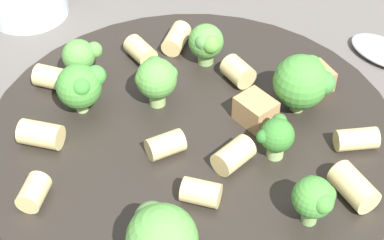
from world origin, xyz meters
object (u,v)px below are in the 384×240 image
object	(u,v)px
broccoli_floret_4	(162,239)
rigatoni_9	(176,39)
rigatoni_7	(238,72)
rigatoni_10	(168,147)
broccoli_floret_7	(315,198)
rigatoni_3	(41,134)
broccoli_floret_1	(81,86)
rigatoni_1	(354,187)
rigatoni_4	(356,139)
rigatoni_2	(34,192)
rigatoni_8	(140,51)
broccoli_floret_5	(81,57)
rigatoni_0	(233,155)
broccoli_floret_6	(155,78)
rigatoni_6	(201,192)
chicken_chunk_1	(312,79)
broccoli_floret_0	(276,136)
chicken_chunk_0	(256,111)
rigatoni_5	(50,77)
broccoli_floret_2	(206,43)
pasta_bowl	(192,143)
broccoli_floret_3	(303,80)

from	to	relation	value
broccoli_floret_4	rigatoni_9	xyz separation A→B (m)	(-0.16, -0.13, -0.02)
rigatoni_7	rigatoni_10	distance (m)	0.09
broccoli_floret_7	rigatoni_7	world-z (taller)	broccoli_floret_7
rigatoni_3	broccoli_floret_1	bearing A→B (deg)	-175.63
broccoli_floret_1	rigatoni_9	xyz separation A→B (m)	(-0.10, 0.00, -0.01)
rigatoni_3	rigatoni_1	bearing A→B (deg)	116.44
rigatoni_4	rigatoni_7	world-z (taller)	rigatoni_7
rigatoni_2	rigatoni_8	distance (m)	0.15
rigatoni_9	broccoli_floret_4	bearing A→B (deg)	38.48
broccoli_floret_1	rigatoni_1	size ratio (longest dim) A/B	1.24
rigatoni_1	rigatoni_9	size ratio (longest dim) A/B	1.07
broccoli_floret_5	rigatoni_7	distance (m)	0.11
rigatoni_0	rigatoni_4	distance (m)	0.08
broccoli_floret_6	rigatoni_6	world-z (taller)	broccoli_floret_6
broccoli_floret_7	broccoli_floret_1	bearing A→B (deg)	-84.39
broccoli_floret_4	chicken_chunk_1	bearing A→B (deg)	-174.22
rigatoni_0	rigatoni_7	size ratio (longest dim) A/B	1.18
broccoli_floret_0	rigatoni_8	xyz separation A→B (m)	(-0.02, -0.14, -0.01)
broccoli_floret_6	rigatoni_8	distance (m)	0.05
rigatoni_0	rigatoni_9	distance (m)	0.13
rigatoni_4	chicken_chunk_0	xyz separation A→B (m)	(0.02, -0.07, 0.00)
rigatoni_5	chicken_chunk_0	size ratio (longest dim) A/B	0.85
rigatoni_7	broccoli_floret_2	bearing A→B (deg)	-92.11
broccoli_floret_7	rigatoni_5	bearing A→B (deg)	-86.20
pasta_bowl	broccoli_floret_5	world-z (taller)	broccoli_floret_5
rigatoni_3	rigatoni_7	size ratio (longest dim) A/B	1.27
broccoli_floret_6	rigatoni_8	world-z (taller)	broccoli_floret_6
rigatoni_2	rigatoni_8	size ratio (longest dim) A/B	0.86
chicken_chunk_0	chicken_chunk_1	bearing A→B (deg)	168.42
rigatoni_5	rigatoni_8	bearing A→B (deg)	156.16
broccoli_floret_5	broccoli_floret_7	size ratio (longest dim) A/B	1.05
pasta_bowl	rigatoni_5	size ratio (longest dim) A/B	13.31
rigatoni_7	rigatoni_9	xyz separation A→B (m)	(-0.00, -0.06, -0.00)
broccoli_floret_5	rigatoni_6	xyz separation A→B (m)	(0.03, 0.14, -0.01)
broccoli_floret_3	rigatoni_8	bearing A→B (deg)	-76.57
rigatoni_9	broccoli_floret_7	bearing A→B (deg)	65.04
broccoli_floret_6	rigatoni_10	xyz separation A→B (m)	(0.03, 0.04, -0.01)
rigatoni_0	rigatoni_3	distance (m)	0.13
broccoli_floret_1	broccoli_floret_7	distance (m)	0.17
broccoli_floret_6	rigatoni_6	bearing A→B (deg)	58.30
rigatoni_8	rigatoni_4	bearing A→B (deg)	96.66
broccoli_floret_5	rigatoni_0	xyz separation A→B (m)	(-0.00, 0.13, -0.01)
broccoli_floret_1	rigatoni_5	world-z (taller)	broccoli_floret_1
broccoli_floret_3	broccoli_floret_5	distance (m)	0.16
broccoli_floret_1	rigatoni_5	xyz separation A→B (m)	(-0.00, -0.04, -0.01)
rigatoni_9	rigatoni_10	bearing A→B (deg)	37.99
rigatoni_6	rigatoni_7	bearing A→B (deg)	-154.37
broccoli_floret_5	broccoli_floret_6	size ratio (longest dim) A/B	0.95
rigatoni_2	pasta_bowl	bearing A→B (deg)	162.14
rigatoni_3	rigatoni_6	size ratio (longest dim) A/B	1.20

